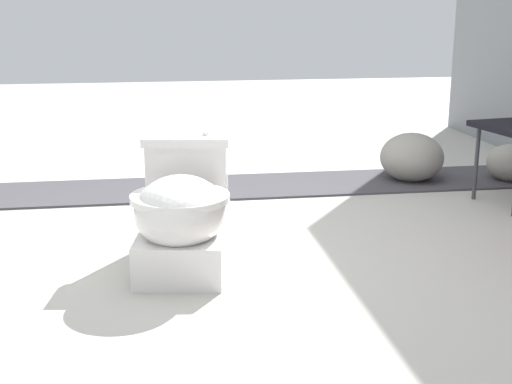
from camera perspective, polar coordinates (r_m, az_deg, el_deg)
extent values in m
plane|color=#B7B2A8|center=(3.03, -3.25, -5.44)|extent=(14.00, 14.00, 0.00)
cube|color=#423F44|center=(4.22, 1.91, 0.58)|extent=(0.56, 8.00, 0.01)
cube|color=white|center=(2.96, -5.77, -4.26)|extent=(0.65, 0.43, 0.17)
ellipsoid|color=white|center=(2.81, -6.08, -1.54)|extent=(0.49, 0.43, 0.28)
cylinder|color=white|center=(2.79, -6.11, -0.44)|extent=(0.45, 0.45, 0.03)
cube|color=white|center=(3.09, -5.48, 1.15)|extent=(0.23, 0.36, 0.30)
cube|color=white|center=(3.05, -5.56, 4.21)|extent=(0.26, 0.39, 0.04)
cylinder|color=silver|center=(3.04, -4.07, 4.66)|extent=(0.02, 0.02, 0.01)
cylinder|color=#38383D|center=(4.07, 17.22, 2.21)|extent=(0.02, 0.02, 0.40)
ellipsoid|color=gray|center=(4.40, 12.36, 2.73)|extent=(0.49, 0.50, 0.30)
ellipsoid|color=gray|center=(4.57, 19.74, 2.20)|extent=(0.38, 0.37, 0.23)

